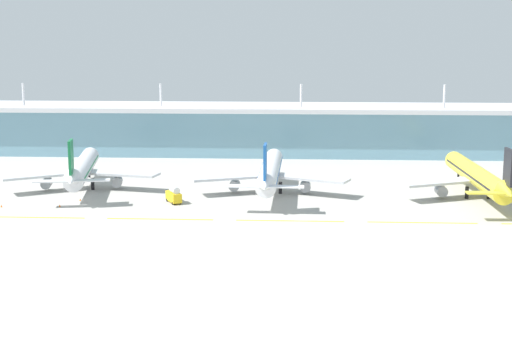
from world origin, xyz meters
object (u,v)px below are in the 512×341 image
object	(u,v)px
airliner_middle	(270,172)
fuel_truck	(174,195)
airliner_near	(82,169)
safety_cone_right_wingtip	(80,200)
safety_cone_nose_front	(60,205)
airliner_far	(477,176)
safety_cone_left_wingtip	(1,206)

from	to	relation	value
airliner_middle	fuel_truck	distance (m)	31.75
airliner_near	safety_cone_right_wingtip	size ratio (longest dim) A/B	84.53
fuel_truck	safety_cone_nose_front	distance (m)	32.03
airliner_middle	airliner_far	world-z (taller)	same
airliner_far	safety_cone_left_wingtip	size ratio (longest dim) A/B	94.82
safety_cone_nose_front	safety_cone_left_wingtip	bearing A→B (deg)	-174.63
fuel_truck	airliner_near	bearing A→B (deg)	150.28
airliner_near	safety_cone_left_wingtip	world-z (taller)	airliner_near
safety_cone_right_wingtip	airliner_far	bearing A→B (deg)	5.39
airliner_far	fuel_truck	xyz separation A→B (m)	(-88.51, -12.09, -4.19)
fuel_truck	safety_cone_right_wingtip	bearing A→B (deg)	177.67
airliner_far	safety_cone_right_wingtip	bearing A→B (deg)	-174.61
safety_cone_nose_front	safety_cone_right_wingtip	world-z (taller)	same
safety_cone_right_wingtip	airliner_near	bearing A→B (deg)	103.56
airliner_middle	airliner_far	bearing A→B (deg)	-3.71
airliner_near	airliner_middle	distance (m)	58.91
airliner_middle	airliner_far	size ratio (longest dim) A/B	0.96
airliner_near	fuel_truck	distance (m)	36.88
fuel_truck	safety_cone_right_wingtip	world-z (taller)	fuel_truck
airliner_middle	airliner_near	bearing A→B (deg)	177.96
airliner_far	safety_cone_right_wingtip	distance (m)	116.90
safety_cone_nose_front	safety_cone_right_wingtip	size ratio (longest dim) A/B	1.00
airliner_far	safety_cone_nose_front	world-z (taller)	airliner_far
airliner_middle	safety_cone_left_wingtip	bearing A→B (deg)	-161.93
safety_cone_nose_front	safety_cone_right_wingtip	bearing A→B (deg)	65.58
airliner_near	fuel_truck	xyz separation A→B (m)	(31.82, -18.17, -4.18)
airliner_near	safety_cone_nose_front	bearing A→B (deg)	-88.72
fuel_truck	safety_cone_left_wingtip	world-z (taller)	fuel_truck
airliner_middle	airliner_far	xyz separation A→B (m)	(61.46, -3.99, 0.00)
airliner_near	airliner_far	xyz separation A→B (m)	(120.33, -6.08, 0.01)
safety_cone_left_wingtip	safety_cone_nose_front	xyz separation A→B (m)	(16.16, 1.52, 0.00)
fuel_truck	safety_cone_left_wingtip	size ratio (longest dim) A/B	10.83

